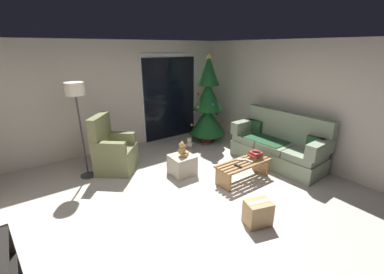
{
  "coord_description": "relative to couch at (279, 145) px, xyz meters",
  "views": [
    {
      "loc": [
        -1.97,
        -2.68,
        2.35
      ],
      "look_at": [
        0.4,
        0.7,
        0.85
      ],
      "focal_mm": 23.33,
      "sensor_mm": 36.0,
      "label": 1
    }
  ],
  "objects": [
    {
      "name": "ground_plane",
      "position": [
        -2.32,
        -0.25,
        -0.4
      ],
      "size": [
        7.0,
        7.0,
        0.0
      ],
      "primitive_type": "plane",
      "color": "#BCB2A8"
    },
    {
      "name": "wall_back",
      "position": [
        -2.32,
        2.81,
        0.85
      ],
      "size": [
        5.72,
        0.12,
        2.5
      ],
      "primitive_type": "cube",
      "color": "beige",
      "rests_on": "ground"
    },
    {
      "name": "wall_right",
      "position": [
        0.54,
        -0.25,
        0.85
      ],
      "size": [
        0.12,
        6.0,
        2.5
      ],
      "primitive_type": "cube",
      "color": "beige",
      "rests_on": "ground"
    },
    {
      "name": "patio_door_frame",
      "position": [
        -1.02,
        2.73,
        0.7
      ],
      "size": [
        1.6,
        0.02,
        2.2
      ],
      "primitive_type": "cube",
      "color": "silver",
      "rests_on": "ground"
    },
    {
      "name": "patio_door_glass",
      "position": [
        -1.02,
        2.72,
        0.65
      ],
      "size": [
        1.5,
        0.02,
        2.1
      ],
      "primitive_type": "cube",
      "color": "black",
      "rests_on": "ground"
    },
    {
      "name": "couch",
      "position": [
        0.0,
        0.0,
        0.0
      ],
      "size": [
        0.89,
        1.98,
        1.08
      ],
      "color": "gray",
      "rests_on": "ground"
    },
    {
      "name": "coffee_table",
      "position": [
        -1.15,
        -0.1,
        -0.15
      ],
      "size": [
        1.1,
        0.4,
        0.36
      ],
      "color": "#9E7547",
      "rests_on": "ground"
    },
    {
      "name": "remote_black",
      "position": [
        -1.36,
        -0.18,
        -0.02
      ],
      "size": [
        0.05,
        0.16,
        0.02
      ],
      "primitive_type": "cube",
      "rotation": [
        0.0,
        0.0,
        3.19
      ],
      "color": "black",
      "rests_on": "coffee_table"
    },
    {
      "name": "remote_silver",
      "position": [
        -1.05,
        -0.14,
        -0.02
      ],
      "size": [
        0.07,
        0.16,
        0.02
      ],
      "primitive_type": "cube",
      "rotation": [
        0.0,
        0.0,
        3.29
      ],
      "color": "#ADADB2",
      "rests_on": "coffee_table"
    },
    {
      "name": "remote_white",
      "position": [
        -1.12,
        -0.02,
        -0.02
      ],
      "size": [
        0.15,
        0.13,
        0.02
      ],
      "primitive_type": "cube",
      "rotation": [
        0.0,
        0.0,
        0.92
      ],
      "color": "silver",
      "rests_on": "coffee_table"
    },
    {
      "name": "book_stack",
      "position": [
        -0.85,
        -0.12,
        0.03
      ],
      "size": [
        0.27,
        0.23,
        0.13
      ],
      "color": "#B79333",
      "rests_on": "coffee_table"
    },
    {
      "name": "cell_phone",
      "position": [
        -0.85,
        -0.13,
        0.1
      ],
      "size": [
        0.13,
        0.16,
        0.01
      ],
      "primitive_type": "cube",
      "rotation": [
        0.0,
        0.0,
        0.53
      ],
      "color": "black",
      "rests_on": "book_stack"
    },
    {
      "name": "christmas_tree",
      "position": [
        -0.43,
        1.87,
        0.57
      ],
      "size": [
        0.92,
        0.92,
        2.21
      ],
      "color": "#4C1E19",
      "rests_on": "ground"
    },
    {
      "name": "armchair",
      "position": [
        -2.97,
        1.66,
        0.0
      ],
      "size": [
        0.97,
        0.96,
        1.13
      ],
      "color": "olive",
      "rests_on": "ground"
    },
    {
      "name": "floor_lamp",
      "position": [
        -3.48,
        1.71,
        1.11
      ],
      "size": [
        0.32,
        0.32,
        1.78
      ],
      "color": "#2D2D30",
      "rests_on": "ground"
    },
    {
      "name": "ottoman",
      "position": [
        -1.95,
        0.74,
        -0.21
      ],
      "size": [
        0.44,
        0.44,
        0.39
      ],
      "primitive_type": "cube",
      "color": "#B2A893",
      "rests_on": "ground"
    },
    {
      "name": "teddy_bear_honey",
      "position": [
        -1.94,
        0.73,
        0.11
      ],
      "size": [
        0.21,
        0.21,
        0.29
      ],
      "color": "tan",
      "rests_on": "ottoman"
    },
    {
      "name": "teddy_bear_cream_by_tree",
      "position": [
        -1.1,
        1.74,
        -0.28
      ],
      "size": [
        0.2,
        0.2,
        0.29
      ],
      "color": "beige",
      "rests_on": "ground"
    },
    {
      "name": "cardboard_box_taped_mid_floor",
      "position": [
        -1.88,
        -1.09,
        -0.23
      ],
      "size": [
        0.41,
        0.35,
        0.35
      ],
      "color": "tan",
      "rests_on": "ground"
    }
  ]
}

